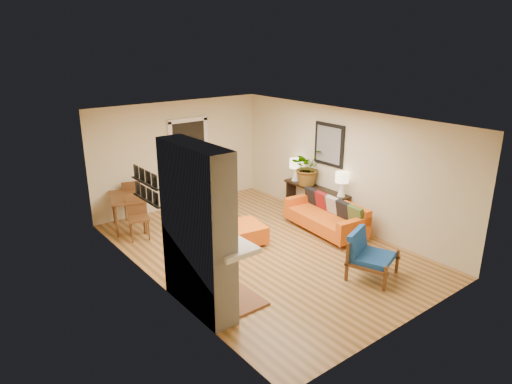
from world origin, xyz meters
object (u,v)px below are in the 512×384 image
Objects in this scene: sofa at (328,216)px; lamp_near at (342,181)px; console_table at (316,194)px; ottoman at (242,233)px; dining_table at (131,202)px; houseplant at (308,167)px; lamp_far at (296,167)px; blue_chair at (367,252)px.

lamp_near is at bearing -7.49° from sofa.
lamp_near reaches higher than console_table.
dining_table reaches higher than ottoman.
ottoman is at bearing -169.06° from houseplant.
lamp_far is at bearing -19.91° from dining_table.
sofa is at bearing -103.62° from lamp_far.
dining_table is at bearing 150.91° from console_table.
lamp_near is at bearing -37.44° from dining_table.
lamp_far is (3.65, -1.32, 0.46)m from dining_table.
blue_chair is at bearing -111.39° from lamp_far.
lamp_far is at bearing 90.00° from console_table.
console_table is at bearing 64.30° from sofa.
blue_chair is 3.54m from lamp_far.
ottoman is at bearing -176.50° from console_table.
lamp_near is at bearing -89.46° from houseplant.
lamp_far is at bearing 76.38° from sofa.
console_table is 0.91m from lamp_near.
dining_table is 4.07m from houseplant.
houseplant is at bearing 90.54° from lamp_near.
lamp_far reaches higher than ottoman.
lamp_far is (0.00, 1.47, 0.00)m from lamp_near.
sofa is 2.19× the size of ottoman.
ottoman is 1.69× the size of lamp_far.
dining_table is at bearing 142.56° from lamp_near.
sofa reaches higher than ottoman.
ottoman is at bearing 111.39° from blue_chair.
houseplant is at bearing 10.94° from ottoman.
console_table is at bearing 3.50° from ottoman.
blue_chair is (-0.93, -1.82, 0.11)m from sofa.
ottoman is 0.52× the size of dining_table.
blue_chair reaches higher than sofa.
console_table is 3.43× the size of lamp_near.
blue_chair is at bearing -125.61° from lamp_near.
sofa is 1.08× the size of console_table.
houseplant is (-0.01, -0.42, 0.10)m from lamp_far.
ottoman is at bearing 164.17° from lamp_near.
blue_chair is 3.18m from houseplant.
sofa is 1.13× the size of dining_table.
blue_chair is 1.84× the size of lamp_near.
ottoman is 2.51m from lamp_far.
sofa is 1.96m from ottoman.
sofa is 3.69× the size of lamp_far.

